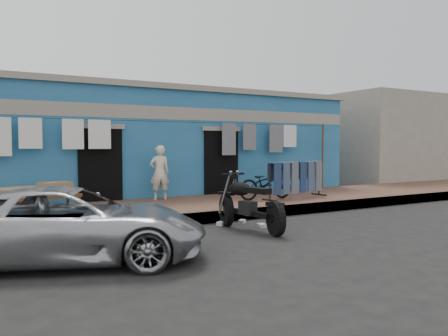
# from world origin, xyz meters

# --- Properties ---
(ground) EXTENTS (80.00, 80.00, 0.00)m
(ground) POSITION_xyz_m (0.00, 0.00, 0.00)
(ground) COLOR black
(ground) RESTS_ON ground
(sidewalk) EXTENTS (28.00, 3.00, 0.25)m
(sidewalk) POSITION_xyz_m (0.00, 3.00, 0.12)
(sidewalk) COLOR brown
(sidewalk) RESTS_ON ground
(curb) EXTENTS (28.00, 0.10, 0.25)m
(curb) POSITION_xyz_m (0.00, 1.55, 0.12)
(curb) COLOR gray
(curb) RESTS_ON ground
(building) EXTENTS (12.20, 5.20, 3.36)m
(building) POSITION_xyz_m (-0.00, 6.99, 1.69)
(building) COLOR #205D8F
(building) RESTS_ON ground
(neighbor_right) EXTENTS (6.00, 5.00, 3.80)m
(neighbor_right) POSITION_xyz_m (11.00, 7.00, 1.90)
(neighbor_right) COLOR #9E9384
(neighbor_right) RESTS_ON ground
(clothesline) EXTENTS (10.06, 0.06, 2.10)m
(clothesline) POSITION_xyz_m (-0.44, 4.25, 1.80)
(clothesline) COLOR brown
(clothesline) RESTS_ON sidewalk
(car) EXTENTS (4.35, 3.08, 1.12)m
(car) POSITION_xyz_m (-3.77, -0.19, 0.56)
(car) COLOR #B1B2B6
(car) RESTS_ON ground
(seated_person) EXTENTS (0.55, 0.40, 1.42)m
(seated_person) POSITION_xyz_m (-0.79, 4.03, 0.96)
(seated_person) COLOR beige
(seated_person) RESTS_ON sidewalk
(bicycle) EXTENTS (1.62, 0.58, 1.04)m
(bicycle) POSITION_xyz_m (1.66, 2.72, 0.77)
(bicycle) COLOR black
(bicycle) RESTS_ON sidewalk
(motorcycle) EXTENTS (1.32, 1.96, 1.11)m
(motorcycle) POSITION_xyz_m (-0.30, 0.46, 0.55)
(motorcycle) COLOR black
(motorcycle) RESTS_ON ground
(charpoy) EXTENTS (2.06, 1.58, 0.57)m
(charpoy) POSITION_xyz_m (-3.75, 3.51, 0.54)
(charpoy) COLOR brown
(charpoy) RESTS_ON sidewalk
(jeans_rack) EXTENTS (2.25, 1.17, 1.01)m
(jeans_rack) POSITION_xyz_m (2.55, 2.58, 0.75)
(jeans_rack) COLOR black
(jeans_rack) RESTS_ON sidewalk
(litter_a) EXTENTS (0.22, 0.21, 0.08)m
(litter_a) POSITION_xyz_m (-0.52, 1.20, 0.04)
(litter_a) COLOR silver
(litter_a) RESTS_ON ground
(litter_b) EXTENTS (0.19, 0.19, 0.08)m
(litter_b) POSITION_xyz_m (-0.00, 1.20, 0.04)
(litter_b) COLOR silver
(litter_b) RESTS_ON ground
(litter_c) EXTENTS (0.17, 0.20, 0.07)m
(litter_c) POSITION_xyz_m (0.10, 0.62, 0.04)
(litter_c) COLOR silver
(litter_c) RESTS_ON ground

